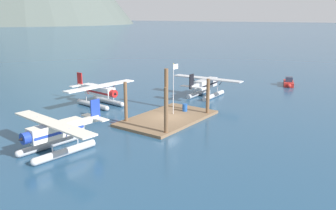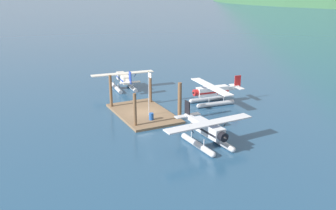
{
  "view_description": "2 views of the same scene",
  "coord_description": "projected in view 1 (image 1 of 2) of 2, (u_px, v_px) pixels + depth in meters",
  "views": [
    {
      "loc": [
        -30.26,
        -21.88,
        11.29
      ],
      "look_at": [
        1.82,
        1.29,
        1.11
      ],
      "focal_mm": 37.24,
      "sensor_mm": 36.0,
      "label": 1
    },
    {
      "loc": [
        43.45,
        -18.04,
        16.36
      ],
      "look_at": [
        2.12,
        2.67,
        1.53
      ],
      "focal_mm": 39.71,
      "sensor_mm": 36.0,
      "label": 2
    }
  ],
  "objects": [
    {
      "name": "piling_near_right",
      "position": [
        208.0,
        97.0,
        40.1
      ],
      "size": [
        0.4,
        0.4,
        4.32
      ],
      "primitive_type": "cylinder",
      "color": "brown",
      "rests_on": "ground"
    },
    {
      "name": "flagpole",
      "position": [
        174.0,
        82.0,
        39.34
      ],
      "size": [
        0.95,
        0.1,
        5.88
      ],
      "color": "silver",
      "rests_on": "dock_platform"
    },
    {
      "name": "piling_far_left",
      "position": [
        126.0,
        103.0,
        37.04
      ],
      "size": [
        0.36,
        0.36,
        4.54
      ],
      "primitive_type": "cylinder",
      "color": "brown",
      "rests_on": "ground"
    },
    {
      "name": "piling_far_right",
      "position": [
        166.0,
        88.0,
        43.52
      ],
      "size": [
        0.5,
        0.5,
        4.95
      ],
      "primitive_type": "cylinder",
      "color": "brown",
      "rests_on": "ground"
    },
    {
      "name": "seaplane_cream_port_fwd",
      "position": [
        56.0,
        134.0,
        29.41
      ],
      "size": [
        7.96,
        10.48,
        3.84
      ],
      "color": "#B7BABF",
      "rests_on": "ground"
    },
    {
      "name": "fuel_drum",
      "position": [
        185.0,
        108.0,
        41.17
      ],
      "size": [
        0.62,
        0.62,
        0.88
      ],
      "color": "#1E4C99",
      "rests_on": "dock_platform"
    },
    {
      "name": "boat_red_open_se",
      "position": [
        289.0,
        83.0,
        57.82
      ],
      "size": [
        4.69,
        2.81,
        1.5
      ],
      "color": "#B2231E",
      "rests_on": "ground"
    },
    {
      "name": "seaplane_white_bow_centre",
      "position": [
        100.0,
        93.0,
        44.81
      ],
      "size": [
        10.48,
        7.97,
        3.84
      ],
      "color": "#B7BABF",
      "rests_on": "ground"
    },
    {
      "name": "piling_near_left",
      "position": [
        166.0,
        112.0,
        33.29
      ],
      "size": [
        0.4,
        0.4,
        4.75
      ],
      "primitive_type": "cylinder",
      "color": "brown",
      "rests_on": "ground"
    },
    {
      "name": "dock_platform",
      "position": [
        168.0,
        118.0,
        38.94
      ],
      "size": [
        11.38,
        6.61,
        0.3
      ],
      "primitive_type": "cube",
      "color": "brown",
      "rests_on": "ground"
    },
    {
      "name": "seaplane_silver_stbd_fwd",
      "position": [
        206.0,
        86.0,
        49.62
      ],
      "size": [
        7.98,
        10.45,
        3.84
      ],
      "color": "#B7BABF",
      "rests_on": "ground"
    },
    {
      "name": "ground_plane",
      "position": [
        168.0,
        120.0,
        38.98
      ],
      "size": [
        1200.0,
        1200.0,
        0.0
      ],
      "primitive_type": "plane",
      "color": "navy"
    }
  ]
}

